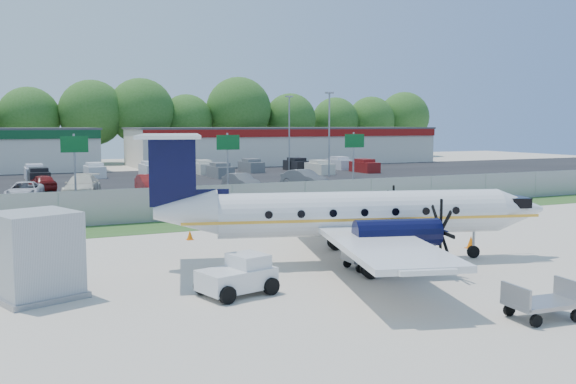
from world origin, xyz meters
name	(u,v)px	position (x,y,z in m)	size (l,w,h in m)	color
ground	(350,261)	(0.00, 0.00, 0.00)	(170.00, 170.00, 0.00)	beige
grass_verge	(244,221)	(0.00, 12.00, 0.01)	(170.00, 4.00, 0.02)	#2D561E
access_road	(207,207)	(0.00, 19.00, 0.01)	(170.00, 8.00, 0.02)	black
parking_lot	(139,182)	(0.00, 40.00, 0.01)	(170.00, 32.00, 0.02)	black
perimeter_fence	(232,201)	(0.00, 14.00, 1.00)	(120.00, 0.06, 1.99)	gray
building_east	(285,145)	(26.00, 61.98, 2.63)	(44.40, 12.40, 5.24)	silver
sign_left	(75,154)	(-8.00, 22.91, 3.61)	(1.80, 0.26, 5.00)	gray
sign_mid	(228,152)	(3.00, 22.91, 3.61)	(1.80, 0.26, 5.00)	gray
sign_right	(354,149)	(14.00, 22.91, 3.61)	(1.80, 0.26, 5.00)	gray
light_pole_ne	(329,128)	(20.00, 38.00, 5.23)	(0.90, 0.35, 9.09)	gray
light_pole_se	(289,128)	(20.00, 48.00, 5.23)	(0.90, 0.35, 9.09)	gray
tree_line	(88,164)	(0.00, 74.00, 0.00)	(112.00, 6.00, 14.00)	#29591A
aircraft	(353,213)	(-0.03, -0.26, 2.03)	(17.17, 16.77, 5.25)	silver
pushback_tug	(239,276)	(-6.01, -2.93, 0.63)	(2.70, 2.23, 1.31)	silver
baggage_cart_near	(368,258)	(-0.11, -1.55, 0.45)	(1.86, 1.17, 0.96)	gray
baggage_cart_far	(543,302)	(0.96, -9.26, 0.50)	(2.15, 1.41, 1.07)	gray
service_container	(35,258)	(-12.14, -0.50, 1.31)	(3.24, 3.24, 2.82)	#ABAFB2
cone_nose	(471,243)	(6.37, -0.02, 0.27)	(0.40, 0.40, 0.57)	orange
cone_starboard_wing	(190,235)	(-4.57, 7.59, 0.22)	(0.33, 0.33, 0.48)	orange
road_car_west	(9,221)	(-12.38, 17.86, 0.00)	(1.61, 4.61, 1.52)	black
road_car_mid	(279,199)	(6.49, 21.28, 0.00)	(1.52, 3.78, 1.29)	#595B5E
road_car_east	(562,188)	(32.54, 18.14, 0.00)	(1.49, 4.28, 1.41)	beige
parked_car_a	(25,200)	(-10.94, 28.91, 0.00)	(2.29, 4.97, 1.38)	silver
parked_car_b	(82,196)	(-6.72, 29.70, 0.00)	(2.35, 5.79, 1.68)	beige
parked_car_c	(150,193)	(-1.34, 29.87, 0.00)	(1.63, 4.66, 1.54)	maroon
parked_car_d	(241,190)	(6.37, 28.98, 0.00)	(1.54, 4.40, 1.45)	#595B5E
parked_car_e	(304,187)	(12.35, 28.80, 0.00)	(1.68, 4.83, 1.59)	#595B5E
parked_car_f	(43,191)	(-9.20, 35.18, 0.00)	(1.71, 4.26, 1.45)	maroon
parked_car_g	(168,186)	(1.71, 35.73, 0.00)	(1.59, 3.96, 1.35)	navy
far_parking_rows	(129,179)	(0.00, 45.00, 0.00)	(56.00, 10.00, 1.60)	gray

